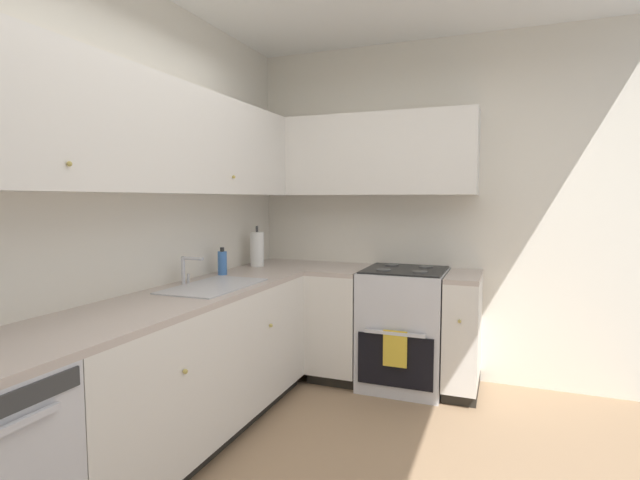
% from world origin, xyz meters
% --- Properties ---
extents(wall_back, '(4.17, 0.05, 2.69)m').
position_xyz_m(wall_back, '(0.00, 1.50, 1.35)').
color(wall_back, silver).
rests_on(wall_back, ground_plane).
extents(wall_right, '(0.05, 3.05, 2.69)m').
position_xyz_m(wall_right, '(2.06, 0.00, 1.35)').
color(wall_right, silver).
rests_on(wall_right, ground_plane).
extents(lower_cabinets_back, '(2.04, 0.62, 0.86)m').
position_xyz_m(lower_cabinets_back, '(0.42, 1.18, 0.44)').
color(lower_cabinets_back, silver).
rests_on(lower_cabinets_back, ground_plane).
extents(countertop_back, '(3.24, 0.60, 0.03)m').
position_xyz_m(countertop_back, '(0.41, 1.18, 0.88)').
color(countertop_back, '#B7A89E').
rests_on(countertop_back, lower_cabinets_back).
extents(lower_cabinets_right, '(0.62, 1.27, 0.86)m').
position_xyz_m(lower_cabinets_right, '(1.74, 0.32, 0.44)').
color(lower_cabinets_right, silver).
rests_on(lower_cabinets_right, ground_plane).
extents(countertop_right, '(0.60, 1.27, 0.03)m').
position_xyz_m(countertop_right, '(1.73, 0.32, 0.88)').
color(countertop_right, '#B7A89E').
rests_on(countertop_right, lower_cabinets_right).
extents(oven_range, '(0.68, 0.62, 1.05)m').
position_xyz_m(oven_range, '(1.75, 0.17, 0.46)').
color(oven_range, silver).
rests_on(oven_range, ground_plane).
extents(upper_cabinets_back, '(2.92, 0.34, 0.63)m').
position_xyz_m(upper_cabinets_back, '(0.25, 1.32, 1.79)').
color(upper_cabinets_back, silver).
extents(upper_cabinets_right, '(0.32, 1.82, 0.63)m').
position_xyz_m(upper_cabinets_right, '(1.87, 0.57, 1.79)').
color(upper_cabinets_right, silver).
extents(sink, '(0.69, 0.40, 0.10)m').
position_xyz_m(sink, '(0.64, 1.15, 0.86)').
color(sink, '#B7B7BC').
rests_on(sink, countertop_back).
extents(faucet, '(0.07, 0.16, 0.18)m').
position_xyz_m(faucet, '(0.65, 1.35, 1.01)').
color(faucet, silver).
rests_on(faucet, countertop_back).
extents(soap_bottle, '(0.06, 0.06, 0.20)m').
position_xyz_m(soap_bottle, '(1.07, 1.36, 0.99)').
color(soap_bottle, '#3F72BF').
rests_on(soap_bottle, countertop_back).
extents(paper_towel_roll, '(0.11, 0.11, 0.34)m').
position_xyz_m(paper_towel_roll, '(1.55, 1.34, 1.04)').
color(paper_towel_roll, white).
rests_on(paper_towel_roll, countertop_back).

